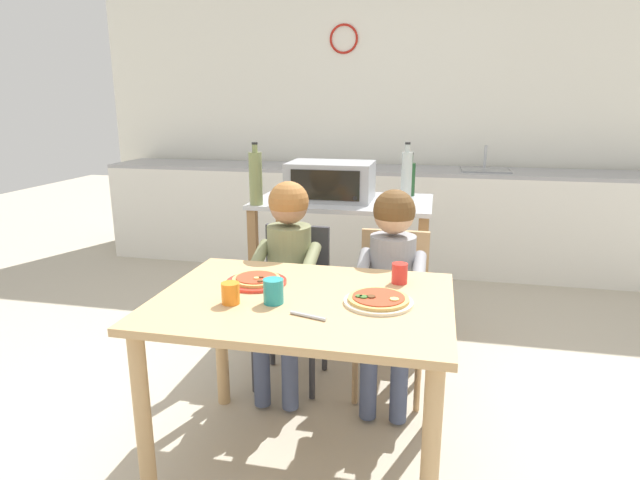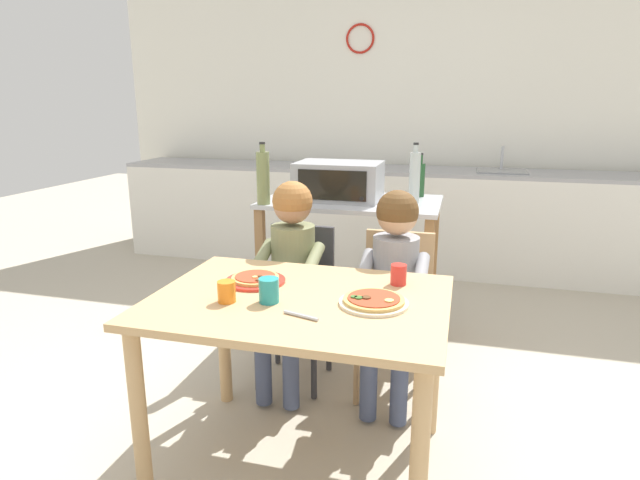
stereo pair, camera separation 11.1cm
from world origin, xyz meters
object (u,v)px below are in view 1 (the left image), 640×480
Objects in this scene: child_in_olive_shirt at (286,261)px; drinking_cup_orange at (231,293)px; kitchen_island_cart at (343,246)px; drinking_cup_red at (400,273)px; toaster_oven at (331,181)px; child_in_grey_shirt at (391,270)px; bottle_brown_beer at (256,178)px; serving_spoon at (308,316)px; drinking_cup_teal at (273,291)px; bottle_dark_olive_oil at (406,176)px; pizza_plate_red_rimmed at (256,281)px; bottle_squat_spirits at (410,178)px; dining_chair_right at (392,300)px; dining_table at (303,325)px; pizza_plate_cream at (378,301)px; dining_chair_left at (293,293)px.

child_in_olive_shirt reaches higher than drinking_cup_orange.
kitchen_island_cart reaches higher than drinking_cup_red.
toaster_oven is 0.48× the size of child_in_grey_shirt.
bottle_brown_beer is at bearing -146.65° from toaster_oven.
child_in_olive_shirt reaches higher than serving_spoon.
drinking_cup_teal is (0.13, -0.64, 0.09)m from child_in_olive_shirt.
bottle_brown_beer is at bearing 111.97° from drinking_cup_teal.
drinking_cup_teal is (-0.40, -1.31, -0.26)m from bottle_dark_olive_oil.
bottle_dark_olive_oil is (0.37, -0.01, 0.44)m from kitchen_island_cart.
child_in_grey_shirt is 4.17× the size of pizza_plate_red_rimmed.
toaster_oven is 1.32m from drinking_cup_teal.
bottle_dark_olive_oil is 1.27m from pizza_plate_red_rimmed.
bottle_dark_olive_oil is (0.44, 0.00, 0.04)m from toaster_oven.
bottle_squat_spirits is at bearing 27.73° from toaster_oven.
toaster_oven is 1.36m from drinking_cup_orange.
drinking_cup_orange is (-0.53, -0.68, 0.09)m from child_in_grey_shirt.
child_in_olive_shirt is at bearing -97.68° from toaster_oven.
bottle_dark_olive_oil is at bearing 51.44° from child_in_olive_shirt.
bottle_dark_olive_oil reaches higher than serving_spoon.
dining_chair_right reaches higher than serving_spoon.
kitchen_island_cart is 0.76m from child_in_grey_shirt.
toaster_oven is at bearing 91.97° from drinking_cup_teal.
bottle_squat_spirits is (0.83, 0.49, -0.04)m from bottle_brown_beer.
drinking_cup_teal reaches higher than dining_table.
bottle_squat_spirits is 1.69m from serving_spoon.
pizza_plate_cream is at bearing -91.13° from bottle_squat_spirits.
dining_chair_right is 3.15× the size of pizza_plate_cream.
drinking_cup_orange is 0.32m from serving_spoon.
bottle_squat_spirits is 0.95m from child_in_grey_shirt.
toaster_oven reaches higher than drinking_cup_red.
bottle_brown_beer is 0.43× the size of dining_chair_right.
dining_table is 14.01× the size of drinking_cup_orange.
bottle_dark_olive_oil is 0.33× the size of child_in_olive_shirt.
pizza_plate_cream is 0.29m from serving_spoon.
bottle_squat_spirits is at bearing 88.87° from pizza_plate_cream.
dining_table is 4.52× the size of pizza_plate_red_rimmed.
dining_chair_left is (0.29, -0.30, -0.56)m from bottle_brown_beer.
bottle_dark_olive_oil is (-0.01, -0.23, 0.04)m from bottle_squat_spirits.
kitchen_island_cart is 12.98× the size of drinking_cup_orange.
child_in_olive_shirt is 4.26× the size of pizza_plate_red_rimmed.
child_in_olive_shirt is 0.80m from serving_spoon.
serving_spoon is (0.12, -1.42, 0.14)m from kitchen_island_cart.
kitchen_island_cart is 3.02× the size of bottle_dark_olive_oil.
drinking_cup_teal reaches higher than drinking_cup_red.
dining_chair_right is at bearing 63.48° from drinking_cup_teal.
dining_chair_right is at bearing 89.98° from pizza_plate_cream.
pizza_plate_red_rimmed is at bearing -89.98° from child_in_olive_shirt.
bottle_brown_beer is 1.18m from dining_table.
bottle_brown_beer is 0.97m from child_in_grey_shirt.
drinking_cup_teal is (-0.38, -0.07, 0.03)m from pizza_plate_cream.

